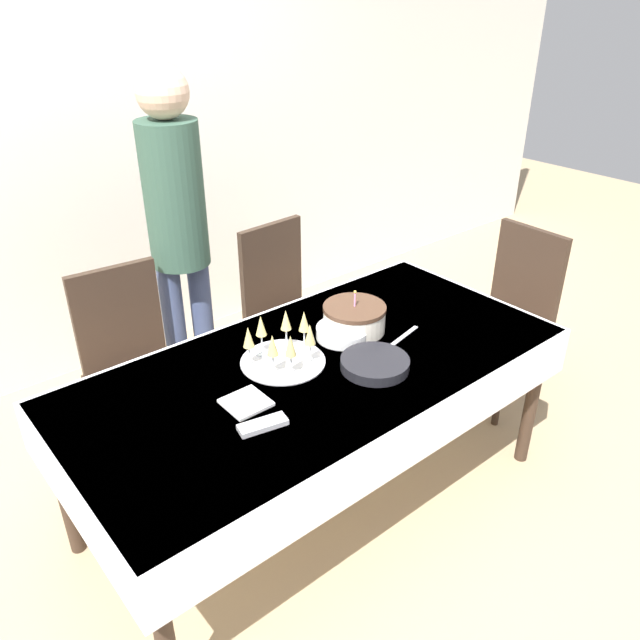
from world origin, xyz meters
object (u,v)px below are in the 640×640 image
object	(u,v)px
birthday_cake	(354,318)
person_standing	(177,220)
dining_chair_far_right	(285,305)
plate_stack_main	(375,364)
dining_chair_far_left	(132,361)
plate_stack_dessert	(343,332)
dining_chair_right_end	(511,310)
champagne_tray	(282,344)

from	to	relation	value
birthday_cake	person_standing	xyz separation A→B (m)	(-0.34, 0.87, 0.28)
dining_chair_far_right	plate_stack_main	xyz separation A→B (m)	(-0.30, -0.99, 0.23)
dining_chair_far_left	plate_stack_dessert	size ratio (longest dim) A/B	4.19
dining_chair_far_left	dining_chair_far_right	distance (m)	0.89
plate_stack_main	birthday_cake	bearing A→B (deg)	62.66
dining_chair_far_left	plate_stack_dessert	world-z (taller)	dining_chair_far_left
dining_chair_far_left	dining_chair_right_end	size ratio (longest dim) A/B	1.00
dining_chair_far_right	plate_stack_dessert	world-z (taller)	dining_chair_far_right
dining_chair_right_end	birthday_cake	bearing A→B (deg)	174.12
champagne_tray	plate_stack_dessert	world-z (taller)	champagne_tray
person_standing	dining_chair_far_right	bearing A→B (deg)	-17.57
dining_chair_far_right	plate_stack_main	bearing A→B (deg)	-106.86
dining_chair_far_left	birthday_cake	size ratio (longest dim) A/B	3.51
dining_chair_right_end	person_standing	size ratio (longest dim) A/B	0.54
birthday_cake	dining_chair_far_left	bearing A→B (deg)	135.80
person_standing	plate_stack_dessert	bearing A→B (deg)	-73.34
dining_chair_right_end	dining_chair_far_right	bearing A→B (deg)	137.39
dining_chair_right_end	champagne_tray	world-z (taller)	dining_chair_right_end
dining_chair_far_left	person_standing	bearing A→B (deg)	22.36
plate_stack_dessert	person_standing	bearing A→B (deg)	106.66
person_standing	birthday_cake	bearing A→B (deg)	-68.38
dining_chair_far_left	plate_stack_main	size ratio (longest dim) A/B	3.52
dining_chair_far_left	dining_chair_far_right	world-z (taller)	same
dining_chair_right_end	champagne_tray	distance (m)	1.47
champagne_tray	dining_chair_right_end	bearing A→B (deg)	-3.87
dining_chair_far_right	champagne_tray	size ratio (longest dim) A/B	2.81
dining_chair_far_right	champagne_tray	xyz separation A→B (m)	(-0.55, -0.72, 0.29)
champagne_tray	plate_stack_main	bearing A→B (deg)	-46.65
dining_chair_far_right	dining_chair_right_end	world-z (taller)	same
dining_chair_right_end	birthday_cake	distance (m)	1.08
dining_chair_right_end	champagne_tray	size ratio (longest dim) A/B	2.81
dining_chair_right_end	plate_stack_main	size ratio (longest dim) A/B	3.52
champagne_tray	plate_stack_main	xyz separation A→B (m)	(0.25, -0.27, -0.06)
dining_chair_far_left	plate_stack_main	world-z (taller)	dining_chair_far_left
birthday_cake	plate_stack_main	world-z (taller)	birthday_cake
champagne_tray	plate_stack_dessert	xyz separation A→B (m)	(0.31, -0.01, -0.06)
birthday_cake	plate_stack_dessert	bearing A→B (deg)	-168.26
plate_stack_dessert	champagne_tray	bearing A→B (deg)	178.90
plate_stack_dessert	person_standing	distance (m)	0.98
dining_chair_right_end	person_standing	bearing A→B (deg)	144.91
dining_chair_far_left	person_standing	size ratio (longest dim) A/B	0.54
dining_chair_far_left	plate_stack_dessert	distance (m)	1.00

